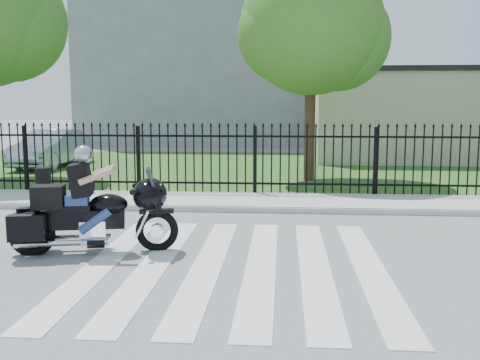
{
  "coord_description": "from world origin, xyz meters",
  "views": [
    {
      "loc": [
        0.72,
        -8.1,
        2.47
      ],
      "look_at": [
        -0.07,
        2.07,
        1.0
      ],
      "focal_mm": 42.0,
      "sensor_mm": 36.0,
      "label": 1
    }
  ],
  "objects": [
    {
      "name": "motorcycle_rider",
      "position": [
        -2.39,
        0.53,
        0.73
      ],
      "size": [
        2.67,
        1.24,
        1.79
      ],
      "rotation": [
        0.0,
        0.0,
        0.2
      ],
      "color": "black",
      "rests_on": "ground"
    },
    {
      "name": "building_tall",
      "position": [
        -3.0,
        26.0,
        6.0
      ],
      "size": [
        15.0,
        10.0,
        12.0
      ],
      "primitive_type": "cube",
      "color": "gray",
      "rests_on": "ground"
    },
    {
      "name": "tree_mid",
      "position": [
        1.5,
        9.0,
        4.67
      ],
      "size": [
        4.2,
        4.2,
        6.78
      ],
      "color": "#382316",
      "rests_on": "ground"
    },
    {
      "name": "grass_strip",
      "position": [
        0.0,
        12.0,
        0.01
      ],
      "size": [
        40.0,
        12.0,
        0.02
      ],
      "primitive_type": "cube",
      "color": "#24511C",
      "rests_on": "ground"
    },
    {
      "name": "parked_car",
      "position": [
        -7.8,
        11.82,
        0.7
      ],
      "size": [
        1.66,
        4.19,
        1.36
      ],
      "primitive_type": "imported",
      "rotation": [
        0.0,
        0.0,
        -0.05
      ],
      "color": "#9EABC6",
      "rests_on": "grass_strip"
    },
    {
      "name": "building_low_roof",
      "position": [
        7.0,
        16.0,
        3.6
      ],
      "size": [
        10.2,
        6.2,
        0.2
      ],
      "primitive_type": "cube",
      "color": "black",
      "rests_on": "building_low"
    },
    {
      "name": "crosswalk",
      "position": [
        0.0,
        0.0,
        0.01
      ],
      "size": [
        5.0,
        5.5,
        0.01
      ],
      "primitive_type": null,
      "color": "silver",
      "rests_on": "ground"
    },
    {
      "name": "litter_bin",
      "position": [
        -4.8,
        4.3,
        0.52
      ],
      "size": [
        0.4,
        0.4,
        0.79
      ],
      "primitive_type": "cylinder",
      "rotation": [
        0.0,
        0.0,
        0.13
      ],
      "color": "black",
      "rests_on": "sidewalk"
    },
    {
      "name": "building_low",
      "position": [
        7.0,
        16.0,
        1.75
      ],
      "size": [
        10.0,
        6.0,
        3.5
      ],
      "primitive_type": "cube",
      "color": "#B8B09A",
      "rests_on": "ground"
    },
    {
      "name": "curb",
      "position": [
        0.0,
        4.0,
        0.06
      ],
      "size": [
        40.0,
        0.12,
        0.12
      ],
      "primitive_type": "cube",
      "color": "#ADAAA3",
      "rests_on": "ground"
    },
    {
      "name": "sidewalk",
      "position": [
        0.0,
        5.0,
        0.06
      ],
      "size": [
        40.0,
        2.0,
        0.12
      ],
      "primitive_type": "cube",
      "color": "#ADAAA3",
      "rests_on": "ground"
    },
    {
      "name": "iron_fence",
      "position": [
        0.0,
        6.0,
        0.9
      ],
      "size": [
        26.0,
        0.04,
        1.8
      ],
      "color": "black",
      "rests_on": "ground"
    },
    {
      "name": "ground",
      "position": [
        0.0,
        0.0,
        0.0
      ],
      "size": [
        120.0,
        120.0,
        0.0
      ],
      "primitive_type": "plane",
      "color": "slate",
      "rests_on": "ground"
    }
  ]
}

